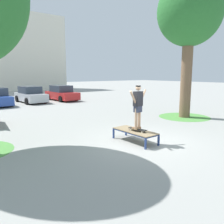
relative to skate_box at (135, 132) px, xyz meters
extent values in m
plane|color=#999993|center=(0.23, -0.20, -0.41)|extent=(120.00, 120.00, 0.00)
cube|color=navy|center=(-0.36, 0.91, -0.22)|extent=(0.06, 0.06, 0.38)
cube|color=navy|center=(0.34, 0.93, -0.22)|extent=(0.06, 0.06, 0.38)
cube|color=navy|center=(-0.34, -0.93, -0.22)|extent=(0.06, 0.06, 0.38)
cube|color=navy|center=(0.36, -0.91, -0.22)|extent=(0.06, 0.06, 0.38)
cylinder|color=navy|center=(-0.35, -0.01, -0.01)|extent=(0.08, 1.90, 0.05)
cylinder|color=navy|center=(0.35, 0.01, -0.01)|extent=(0.08, 1.90, 0.05)
cylinder|color=navy|center=(-0.01, 0.92, -0.01)|extent=(0.76, 0.06, 0.05)
cylinder|color=navy|center=(0.01, -0.92, -0.01)|extent=(0.76, 0.06, 0.05)
cube|color=#847051|center=(0.00, 0.00, 0.03)|extent=(0.79, 1.91, 0.03)
cube|color=black|center=(0.00, -0.14, 0.13)|extent=(0.32, 0.82, 0.02)
cylinder|color=silver|center=(-0.12, 0.12, 0.07)|extent=(0.04, 0.06, 0.06)
cylinder|color=silver|center=(0.03, 0.15, 0.07)|extent=(0.04, 0.06, 0.06)
cylinder|color=silver|center=(-0.03, -0.43, 0.07)|extent=(0.04, 0.06, 0.06)
cylinder|color=silver|center=(0.12, -0.40, 0.07)|extent=(0.04, 0.06, 0.06)
cylinder|color=tan|center=(-0.10, -0.16, 0.55)|extent=(0.11, 0.11, 0.82)
cube|color=#99704C|center=(-0.10, -0.11, 0.17)|extent=(0.14, 0.25, 0.07)
cylinder|color=tan|center=(0.10, -0.12, 0.55)|extent=(0.11, 0.11, 0.82)
cube|color=#99704C|center=(0.09, -0.07, 0.17)|extent=(0.14, 0.25, 0.07)
cube|color=#33384C|center=(0.00, -0.14, 0.92)|extent=(0.33, 0.25, 0.24)
cube|color=#232328|center=(0.00, -0.14, 1.32)|extent=(0.39, 0.27, 0.56)
cylinder|color=tan|center=(-0.29, -0.19, 1.40)|extent=(0.41, 0.14, 0.52)
cylinder|color=tan|center=(0.30, -0.09, 1.40)|extent=(0.41, 0.14, 0.52)
sphere|color=tan|center=(0.00, -0.14, 1.73)|extent=(0.20, 0.20, 0.20)
cylinder|color=black|center=(0.00, -0.14, 1.80)|extent=(0.19, 0.19, 0.05)
cylinder|color=brown|center=(6.07, 2.02, 1.90)|extent=(0.65, 0.65, 4.63)
ellipsoid|color=#286B2D|center=(6.07, 2.02, 5.81)|extent=(3.75, 3.75, 3.94)
cylinder|color=#519342|center=(6.07, 2.02, -0.41)|extent=(3.11, 3.11, 0.01)
cylinder|color=black|center=(-1.29, 13.40, -0.11)|extent=(0.25, 0.61, 0.60)
cylinder|color=black|center=(-1.41, 16.00, -0.11)|extent=(0.25, 0.61, 0.60)
cube|color=#B7BABF|center=(0.85, 15.09, 0.10)|extent=(1.87, 4.27, 0.70)
cube|color=#2D3847|center=(0.84, 15.24, 0.77)|extent=(1.65, 2.16, 0.64)
cylinder|color=black|center=(1.75, 13.82, -0.11)|extent=(0.24, 0.61, 0.60)
cylinder|color=black|center=(0.06, 13.75, -0.11)|extent=(0.24, 0.61, 0.60)
cylinder|color=black|center=(1.65, 16.42, -0.11)|extent=(0.24, 0.61, 0.60)
cylinder|color=black|center=(-0.05, 16.35, -0.11)|extent=(0.24, 0.61, 0.60)
cube|color=red|center=(3.90, 14.90, 0.10)|extent=(1.93, 4.29, 0.70)
cube|color=#2D3847|center=(3.89, 15.05, 0.77)|extent=(1.67, 2.18, 0.64)
cylinder|color=black|center=(4.82, 13.65, -0.11)|extent=(0.25, 0.61, 0.60)
cylinder|color=black|center=(3.13, 13.56, -0.11)|extent=(0.25, 0.61, 0.60)
cylinder|color=black|center=(4.68, 16.25, -0.11)|extent=(0.25, 0.61, 0.60)
cylinder|color=black|center=(2.98, 16.16, -0.11)|extent=(0.25, 0.61, 0.60)
camera|label=1|loc=(-6.11, -6.51, 2.28)|focal=37.01mm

